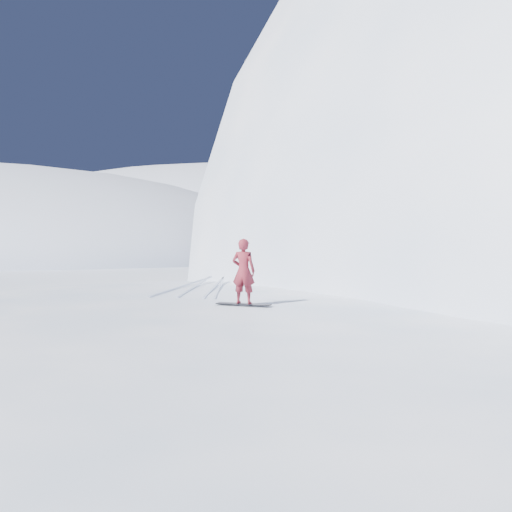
# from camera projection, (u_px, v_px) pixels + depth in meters

# --- Properties ---
(ground) EXTENTS (400.00, 400.00, 0.00)m
(ground) POSITION_uv_depth(u_px,v_px,m) (127.00, 413.00, 12.98)
(ground) COLOR white
(ground) RESTS_ON ground
(near_ridge) EXTENTS (36.00, 28.00, 4.80)m
(near_ridge) POSITION_uv_depth(u_px,v_px,m) (216.00, 382.00, 15.55)
(near_ridge) COLOR white
(near_ridge) RESTS_ON ground
(peak_shoulder) EXTENTS (28.00, 24.00, 18.00)m
(peak_shoulder) POSITION_uv_depth(u_px,v_px,m) (500.00, 309.00, 29.12)
(peak_shoulder) COLOR white
(peak_shoulder) RESTS_ON ground
(far_ridge_c) EXTENTS (140.00, 90.00, 36.00)m
(far_ridge_c) POSITION_uv_depth(u_px,v_px,m) (218.00, 245.00, 129.73)
(far_ridge_c) COLOR white
(far_ridge_c) RESTS_ON ground
(wind_bumps) EXTENTS (16.00, 14.40, 1.00)m
(wind_bumps) POSITION_uv_depth(u_px,v_px,m) (149.00, 386.00, 15.17)
(wind_bumps) COLOR white
(wind_bumps) RESTS_ON ground
(snowboard) EXTENTS (1.33, 0.25, 0.02)m
(snowboard) POSITION_uv_depth(u_px,v_px,m) (244.00, 304.00, 13.48)
(snowboard) COLOR black
(snowboard) RESTS_ON near_ridge
(snowboarder) EXTENTS (0.56, 0.37, 1.54)m
(snowboarder) POSITION_uv_depth(u_px,v_px,m) (244.00, 271.00, 13.44)
(snowboarder) COLOR maroon
(snowboarder) RESTS_ON snowboard
(board_tracks) EXTENTS (2.48, 5.98, 0.04)m
(board_tracks) POSITION_uv_depth(u_px,v_px,m) (204.00, 285.00, 17.69)
(board_tracks) COLOR silver
(board_tracks) RESTS_ON ground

